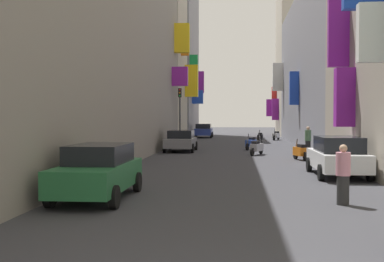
{
  "coord_description": "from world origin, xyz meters",
  "views": [
    {
      "loc": [
        0.09,
        -3.86,
        2.33
      ],
      "look_at": [
        -3.48,
        34.18,
        1.17
      ],
      "focal_mm": 45.32,
      "sensor_mm": 36.0,
      "label": 1
    }
  ],
  "objects_px": {
    "scooter_silver": "(257,147)",
    "scooter_orange": "(301,151)",
    "scooter_blue": "(251,143)",
    "pedestrian_crossing": "(343,175)",
    "parked_car_grey": "(181,140)",
    "pedestrian_near_left": "(308,140)",
    "parked_car_blue": "(203,130)",
    "parked_car_green": "(98,171)",
    "parked_car_white": "(338,156)",
    "traffic_light_near_corner": "(180,107)",
    "scooter_white": "(276,135)",
    "scooter_black": "(260,137)"
  },
  "relations": [
    {
      "from": "parked_car_green",
      "to": "scooter_blue",
      "type": "relative_size",
      "value": 2.26
    },
    {
      "from": "parked_car_blue",
      "to": "scooter_white",
      "type": "bearing_deg",
      "value": -34.26
    },
    {
      "from": "parked_car_blue",
      "to": "pedestrian_crossing",
      "type": "xyz_separation_m",
      "value": [
        6.48,
        -40.03,
        -0.0
      ]
    },
    {
      "from": "scooter_blue",
      "to": "traffic_light_near_corner",
      "type": "bearing_deg",
      "value": 135.09
    },
    {
      "from": "parked_car_green",
      "to": "scooter_black",
      "type": "height_order",
      "value": "parked_car_green"
    },
    {
      "from": "parked_car_blue",
      "to": "scooter_black",
      "type": "bearing_deg",
      "value": -58.86
    },
    {
      "from": "scooter_blue",
      "to": "pedestrian_crossing",
      "type": "height_order",
      "value": "pedestrian_crossing"
    },
    {
      "from": "parked_car_green",
      "to": "traffic_light_near_corner",
      "type": "height_order",
      "value": "traffic_light_near_corner"
    },
    {
      "from": "parked_car_blue",
      "to": "pedestrian_near_left",
      "type": "distance_m",
      "value": 24.29
    },
    {
      "from": "scooter_silver",
      "to": "scooter_black",
      "type": "relative_size",
      "value": 1.02
    },
    {
      "from": "parked_car_blue",
      "to": "scooter_silver",
      "type": "bearing_deg",
      "value": -78.42
    },
    {
      "from": "parked_car_blue",
      "to": "traffic_light_near_corner",
      "type": "height_order",
      "value": "traffic_light_near_corner"
    },
    {
      "from": "parked_car_green",
      "to": "traffic_light_near_corner",
      "type": "distance_m",
      "value": 26.46
    },
    {
      "from": "pedestrian_near_left",
      "to": "traffic_light_near_corner",
      "type": "bearing_deg",
      "value": 133.4
    },
    {
      "from": "scooter_silver",
      "to": "pedestrian_near_left",
      "type": "distance_m",
      "value": 3.28
    },
    {
      "from": "scooter_silver",
      "to": "scooter_orange",
      "type": "relative_size",
      "value": 1.07
    },
    {
      "from": "parked_car_green",
      "to": "parked_car_blue",
      "type": "bearing_deg",
      "value": 89.72
    },
    {
      "from": "parked_car_grey",
      "to": "pedestrian_near_left",
      "type": "distance_m",
      "value": 8.25
    },
    {
      "from": "parked_car_white",
      "to": "scooter_orange",
      "type": "relative_size",
      "value": 2.53
    },
    {
      "from": "scooter_white",
      "to": "pedestrian_near_left",
      "type": "distance_m",
      "value": 17.83
    },
    {
      "from": "parked_car_white",
      "to": "traffic_light_near_corner",
      "type": "distance_m",
      "value": 22.33
    },
    {
      "from": "scooter_black",
      "to": "pedestrian_crossing",
      "type": "xyz_separation_m",
      "value": [
        0.74,
        -30.53,
        0.33
      ]
    },
    {
      "from": "pedestrian_near_left",
      "to": "parked_car_blue",
      "type": "bearing_deg",
      "value": 109.27
    },
    {
      "from": "parked_car_grey",
      "to": "traffic_light_near_corner",
      "type": "relative_size",
      "value": 0.88
    },
    {
      "from": "parked_car_green",
      "to": "parked_car_blue",
      "type": "height_order",
      "value": "parked_car_green"
    },
    {
      "from": "parked_car_grey",
      "to": "traffic_light_near_corner",
      "type": "height_order",
      "value": "traffic_light_near_corner"
    },
    {
      "from": "scooter_blue",
      "to": "parked_car_green",
      "type": "bearing_deg",
      "value": -103.2
    },
    {
      "from": "scooter_white",
      "to": "traffic_light_near_corner",
      "type": "bearing_deg",
      "value": -135.83
    },
    {
      "from": "scooter_silver",
      "to": "parked_car_white",
      "type": "bearing_deg",
      "value": -74.98
    },
    {
      "from": "parked_car_grey",
      "to": "scooter_blue",
      "type": "xyz_separation_m",
      "value": [
        4.69,
        2.06,
        -0.28
      ]
    },
    {
      "from": "scooter_white",
      "to": "parked_car_blue",
      "type": "bearing_deg",
      "value": 145.74
    },
    {
      "from": "scooter_silver",
      "to": "pedestrian_near_left",
      "type": "bearing_deg",
      "value": 14.65
    },
    {
      "from": "parked_car_blue",
      "to": "traffic_light_near_corner",
      "type": "bearing_deg",
      "value": -94.33
    },
    {
      "from": "scooter_black",
      "to": "parked_car_blue",
      "type": "bearing_deg",
      "value": 121.14
    },
    {
      "from": "pedestrian_near_left",
      "to": "traffic_light_near_corner",
      "type": "distance_m",
      "value": 13.34
    },
    {
      "from": "parked_car_blue",
      "to": "traffic_light_near_corner",
      "type": "xyz_separation_m",
      "value": [
        -1.01,
        -13.38,
        2.35
      ]
    },
    {
      "from": "scooter_blue",
      "to": "scooter_white",
      "type": "relative_size",
      "value": 1.01
    },
    {
      "from": "parked_car_grey",
      "to": "scooter_orange",
      "type": "bearing_deg",
      "value": -39.72
    },
    {
      "from": "parked_car_white",
      "to": "traffic_light_near_corner",
      "type": "bearing_deg",
      "value": 112.76
    },
    {
      "from": "pedestrian_near_left",
      "to": "scooter_black",
      "type": "bearing_deg",
      "value": 99.62
    },
    {
      "from": "parked_car_green",
      "to": "scooter_orange",
      "type": "relative_size",
      "value": 2.44
    },
    {
      "from": "parked_car_green",
      "to": "pedestrian_near_left",
      "type": "relative_size",
      "value": 2.48
    },
    {
      "from": "parked_car_grey",
      "to": "scooter_blue",
      "type": "bearing_deg",
      "value": 23.69
    },
    {
      "from": "parked_car_white",
      "to": "parked_car_grey",
      "type": "relative_size",
      "value": 1.08
    },
    {
      "from": "scooter_silver",
      "to": "scooter_white",
      "type": "relative_size",
      "value": 1.0
    },
    {
      "from": "parked_car_blue",
      "to": "scooter_blue",
      "type": "height_order",
      "value": "parked_car_blue"
    },
    {
      "from": "parked_car_grey",
      "to": "scooter_white",
      "type": "distance_m",
      "value": 17.67
    },
    {
      "from": "pedestrian_near_left",
      "to": "parked_car_green",
      "type": "bearing_deg",
      "value": -116.04
    },
    {
      "from": "parked_car_white",
      "to": "pedestrian_near_left",
      "type": "relative_size",
      "value": 2.58
    },
    {
      "from": "parked_car_white",
      "to": "scooter_blue",
      "type": "relative_size",
      "value": 2.35
    }
  ]
}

